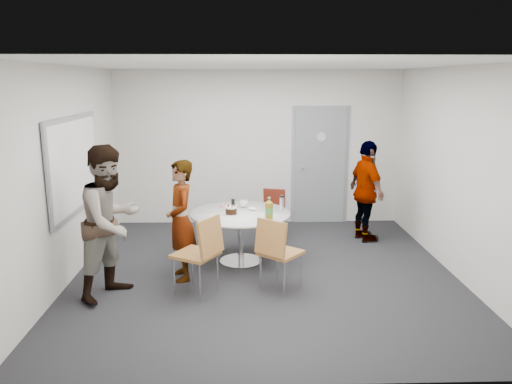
{
  "coord_description": "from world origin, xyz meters",
  "views": [
    {
      "loc": [
        -0.31,
        -6.24,
        2.52
      ],
      "look_at": [
        -0.11,
        0.25,
        1.06
      ],
      "focal_mm": 35.0,
      "sensor_mm": 36.0,
      "label": 1
    }
  ],
  "objects_px": {
    "table": "(242,219)",
    "door": "(320,166)",
    "chair_far": "(273,209)",
    "whiteboard": "(75,165)",
    "person_left": "(111,222)",
    "person_main": "(181,221)",
    "chair_near_left": "(202,248)",
    "person_right": "(366,191)",
    "chair_near_right": "(276,247)"
  },
  "relations": [
    {
      "from": "door",
      "to": "whiteboard",
      "type": "height_order",
      "value": "door"
    },
    {
      "from": "chair_near_left",
      "to": "chair_near_right",
      "type": "height_order",
      "value": "chair_near_left"
    },
    {
      "from": "chair_far",
      "to": "person_left",
      "type": "bearing_deg",
      "value": 63.85
    },
    {
      "from": "door",
      "to": "chair_near_right",
      "type": "xyz_separation_m",
      "value": [
        -0.99,
        -3.06,
        -0.46
      ]
    },
    {
      "from": "door",
      "to": "whiteboard",
      "type": "xyz_separation_m",
      "value": [
        -3.56,
        -2.28,
        0.42
      ]
    },
    {
      "from": "whiteboard",
      "to": "chair_near_left",
      "type": "relative_size",
      "value": 1.97
    },
    {
      "from": "chair_near_left",
      "to": "person_right",
      "type": "relative_size",
      "value": 0.6
    },
    {
      "from": "person_right",
      "to": "person_main",
      "type": "bearing_deg",
      "value": 103.52
    },
    {
      "from": "table",
      "to": "chair_far",
      "type": "bearing_deg",
      "value": 66.15
    },
    {
      "from": "chair_near_right",
      "to": "whiteboard",
      "type": "bearing_deg",
      "value": -156.85
    },
    {
      "from": "person_main",
      "to": "person_left",
      "type": "distance_m",
      "value": 0.9
    },
    {
      "from": "chair_far",
      "to": "person_left",
      "type": "distance_m",
      "value": 3.01
    },
    {
      "from": "table",
      "to": "chair_near_right",
      "type": "distance_m",
      "value": 1.1
    },
    {
      "from": "chair_far",
      "to": "door",
      "type": "bearing_deg",
      "value": -117.85
    },
    {
      "from": "table",
      "to": "chair_far",
      "type": "xyz_separation_m",
      "value": [
        0.5,
        1.14,
        -0.15
      ]
    },
    {
      "from": "door",
      "to": "person_right",
      "type": "distance_m",
      "value": 1.27
    },
    {
      "from": "chair_far",
      "to": "person_left",
      "type": "height_order",
      "value": "person_left"
    },
    {
      "from": "chair_far",
      "to": "person_right",
      "type": "distance_m",
      "value": 1.51
    },
    {
      "from": "door",
      "to": "table",
      "type": "distance_m",
      "value": 2.51
    },
    {
      "from": "door",
      "to": "chair_near_right",
      "type": "distance_m",
      "value": 3.25
    },
    {
      "from": "chair_near_left",
      "to": "person_right",
      "type": "height_order",
      "value": "person_right"
    },
    {
      "from": "chair_near_right",
      "to": "person_left",
      "type": "xyz_separation_m",
      "value": [
        -1.94,
        -0.03,
        0.34
      ]
    },
    {
      "from": "person_left",
      "to": "door",
      "type": "bearing_deg",
      "value": -13.3
    },
    {
      "from": "whiteboard",
      "to": "person_main",
      "type": "relative_size",
      "value": 1.23
    },
    {
      "from": "table",
      "to": "door",
      "type": "bearing_deg",
      "value": 55.64
    },
    {
      "from": "door",
      "to": "table",
      "type": "xyz_separation_m",
      "value": [
        -1.4,
        -2.04,
        -0.4
      ]
    },
    {
      "from": "whiteboard",
      "to": "person_right",
      "type": "height_order",
      "value": "whiteboard"
    },
    {
      "from": "chair_far",
      "to": "whiteboard",
      "type": "bearing_deg",
      "value": 44.14
    },
    {
      "from": "chair_near_left",
      "to": "chair_far",
      "type": "bearing_deg",
      "value": 6.47
    },
    {
      "from": "chair_far",
      "to": "person_main",
      "type": "distance_m",
      "value": 2.14
    },
    {
      "from": "table",
      "to": "chair_far",
      "type": "height_order",
      "value": "table"
    },
    {
      "from": "chair_far",
      "to": "person_left",
      "type": "relative_size",
      "value": 0.44
    },
    {
      "from": "chair_near_left",
      "to": "person_right",
      "type": "xyz_separation_m",
      "value": [
        2.44,
        2.02,
        0.21
      ]
    },
    {
      "from": "table",
      "to": "person_right",
      "type": "height_order",
      "value": "person_right"
    },
    {
      "from": "chair_near_right",
      "to": "chair_far",
      "type": "height_order",
      "value": "chair_near_right"
    },
    {
      "from": "door",
      "to": "person_main",
      "type": "relative_size",
      "value": 1.37
    },
    {
      "from": "person_main",
      "to": "person_left",
      "type": "bearing_deg",
      "value": -73.7
    },
    {
      "from": "chair_near_right",
      "to": "person_left",
      "type": "distance_m",
      "value": 1.97
    },
    {
      "from": "table",
      "to": "person_left",
      "type": "xyz_separation_m",
      "value": [
        -1.53,
        -1.04,
        0.28
      ]
    },
    {
      "from": "table",
      "to": "chair_near_left",
      "type": "distance_m",
      "value": 1.18
    },
    {
      "from": "door",
      "to": "person_right",
      "type": "height_order",
      "value": "door"
    },
    {
      "from": "person_main",
      "to": "person_left",
      "type": "height_order",
      "value": "person_left"
    },
    {
      "from": "door",
      "to": "table",
      "type": "bearing_deg",
      "value": -124.36
    },
    {
      "from": "whiteboard",
      "to": "person_right",
      "type": "distance_m",
      "value": 4.34
    },
    {
      "from": "whiteboard",
      "to": "person_left",
      "type": "height_order",
      "value": "whiteboard"
    },
    {
      "from": "whiteboard",
      "to": "chair_far",
      "type": "height_order",
      "value": "whiteboard"
    },
    {
      "from": "whiteboard",
      "to": "person_left",
      "type": "relative_size",
      "value": 1.05
    },
    {
      "from": "door",
      "to": "whiteboard",
      "type": "bearing_deg",
      "value": -147.34
    },
    {
      "from": "door",
      "to": "person_left",
      "type": "height_order",
      "value": "door"
    },
    {
      "from": "door",
      "to": "person_main",
      "type": "xyz_separation_m",
      "value": [
        -2.18,
        -2.6,
        -0.25
      ]
    }
  ]
}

